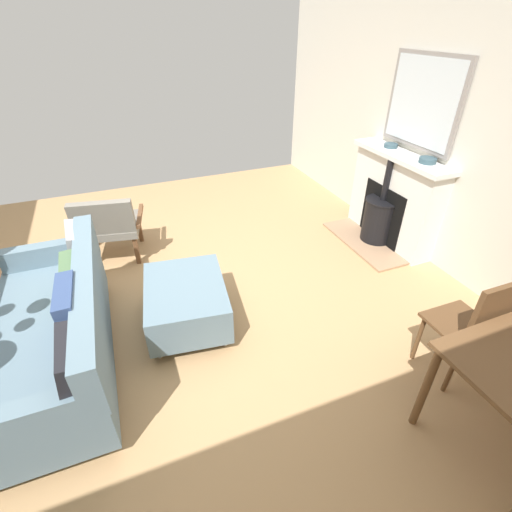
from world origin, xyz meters
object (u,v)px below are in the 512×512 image
Objects in this scene: mantel_bowl_near at (391,145)px; mantel_bowl_far at (428,160)px; sofa at (58,329)px; dining_chair_near_fireplace at (475,324)px; fireplace at (390,204)px; armchair_accent at (108,224)px; ottoman at (186,301)px.

mantel_bowl_near is 0.89× the size of mantel_bowl_far.
sofa is 2.89m from dining_chair_near_fireplace.
fireplace reaches higher than sofa.
dining_chair_near_fireplace reaches higher than armchair_accent.
sofa is at bearing 6.18° from ottoman.
dining_chair_near_fireplace reaches higher than sofa.
mantel_bowl_near is 2.79m from ottoman.
fireplace is 7.69× the size of mantel_bowl_far.
mantel_bowl_near is 0.16× the size of dining_chair_near_fireplace.
dining_chair_near_fireplace is (0.86, 1.53, -0.54)m from mantel_bowl_far.
mantel_bowl_far reaches higher than ottoman.
mantel_bowl_near is at bearing -90.00° from mantel_bowl_far.
sofa is 1.99× the size of dining_chair_near_fireplace.
ottoman is at bearing 17.12° from mantel_bowl_near.
ottoman is 1.19× the size of armchair_accent.
dining_chair_near_fireplace is (0.81, 1.85, 0.07)m from fireplace.
fireplace reaches higher than ottoman.
mantel_bowl_far is at bearing -119.38° from dining_chair_near_fireplace.
mantel_bowl_far is 3.31m from armchair_accent.
fireplace is 0.71× the size of sofa.
fireplace is 3.51m from sofa.
mantel_bowl_far is at bearing -174.48° from sofa.
mantel_bowl_near is at bearing -102.70° from fireplace.
mantel_bowl_far is 2.69m from ottoman.
fireplace is 3.10m from armchair_accent.
mantel_bowl_near is 2.31m from dining_chair_near_fireplace.
fireplace is 1.40× the size of ottoman.
sofa is 1.49m from armchair_accent.
armchair_accent is 3.41m from dining_chair_near_fireplace.
armchair_accent is at bearing -14.20° from fireplace.
fireplace is 1.40× the size of dining_chair_near_fireplace.
dining_chair_near_fireplace is (-2.63, 1.19, 0.17)m from sofa.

